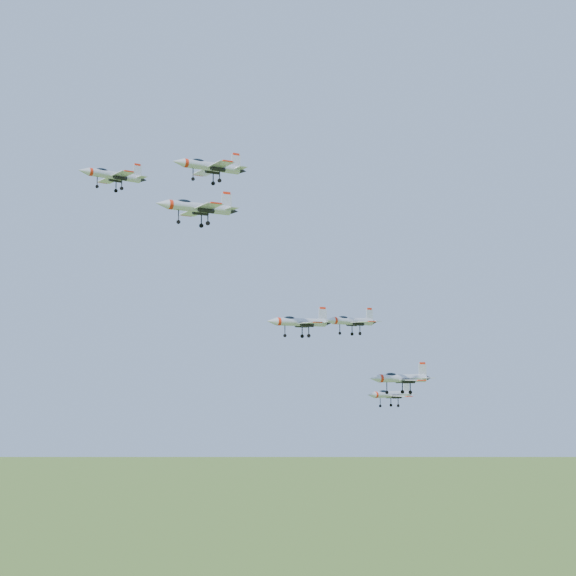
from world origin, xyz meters
name	(u,v)px	position (x,y,z in m)	size (l,w,h in m)	color
jet_lead	(112,175)	(-16.20, 9.55, 143.88)	(11.74, 9.86, 3.15)	#B6BBC4
jet_left_high	(197,207)	(-6.78, -4.02, 137.09)	(13.30, 11.00, 3.55)	#B6BBC4
jet_right_high	(209,166)	(-9.38, -16.45, 140.14)	(10.86, 9.01, 2.90)	#B6BBC4
jet_left_low	(299,322)	(12.63, 1.15, 120.85)	(12.12, 9.99, 3.24)	#B6BBC4
jet_right_low	(351,321)	(17.49, -7.12, 120.69)	(10.43, 8.74, 2.79)	#B6BBC4
jet_trail	(400,378)	(31.17, -0.01, 111.71)	(12.69, 10.43, 3.40)	#B6BBC4
jet_extra	(390,394)	(37.17, 12.52, 108.50)	(11.24, 9.39, 3.01)	#B6BBC4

